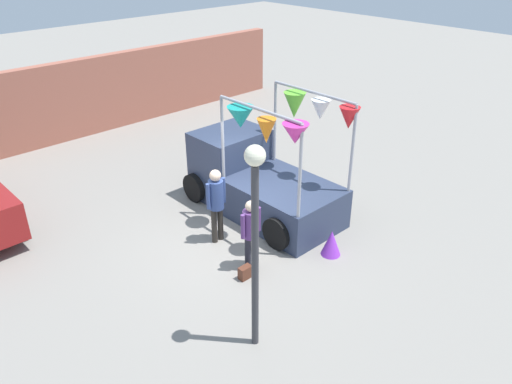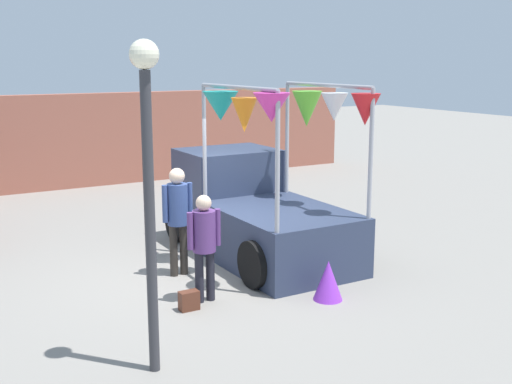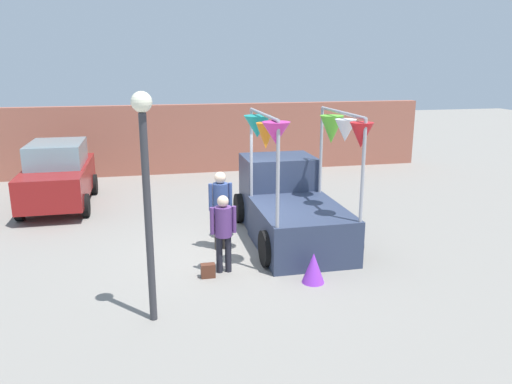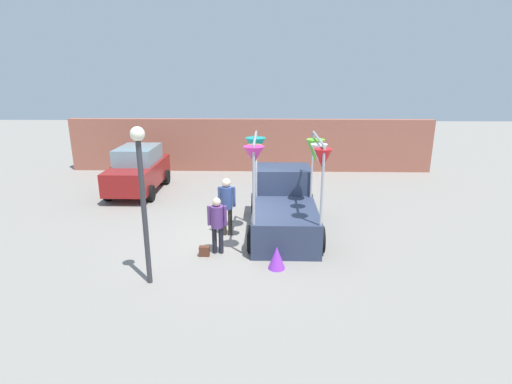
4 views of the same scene
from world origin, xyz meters
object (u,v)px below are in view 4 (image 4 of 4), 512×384
at_px(person_vendor, 227,201).
at_px(vendor_truck, 284,202).
at_px(folded_kite_bundle_violet, 277,258).
at_px(person_customer, 217,220).
at_px(parked_car, 138,170).
at_px(street_lamp, 142,184).
at_px(handbag, 204,251).

bearing_deg(person_vendor, vendor_truck, 17.49).
bearing_deg(folded_kite_bundle_violet, person_customer, 151.64).
xyz_separation_m(vendor_truck, parked_car, (-5.86, 3.99, 0.05)).
bearing_deg(folded_kite_bundle_violet, person_vendor, 124.28).
height_order(vendor_truck, parked_car, vendor_truck).
distance_m(vendor_truck, folded_kite_bundle_violet, 2.78).
height_order(vendor_truck, street_lamp, street_lamp).
bearing_deg(parked_car, person_customer, -55.63).
distance_m(parked_car, street_lamp, 8.04).
xyz_separation_m(person_customer, folded_kite_bundle_violet, (1.61, -0.87, -0.67)).
distance_m(vendor_truck, street_lamp, 5.06).
relative_size(parked_car, person_vendor, 2.22).
relative_size(person_vendor, street_lamp, 0.48).
relative_size(vendor_truck, parked_car, 1.04).
bearing_deg(person_customer, person_vendor, 83.78).
xyz_separation_m(person_vendor, handbag, (-0.49, -1.49, -0.96)).
bearing_deg(person_customer, parked_car, 124.37).
xyz_separation_m(handbag, folded_kite_bundle_violet, (1.96, -0.67, 0.16)).
bearing_deg(person_vendor, parked_car, 132.26).
bearing_deg(handbag, person_vendor, 71.74).
bearing_deg(vendor_truck, person_customer, -135.69).
distance_m(person_vendor, street_lamp, 3.61).
bearing_deg(handbag, parked_car, 121.09).
bearing_deg(street_lamp, person_customer, 49.06).
relative_size(handbag, folded_kite_bundle_violet, 0.47).
distance_m(vendor_truck, parked_car, 7.09).
xyz_separation_m(person_customer, person_vendor, (0.14, 1.29, 0.13)).
bearing_deg(person_vendor, street_lamp, -118.21).
xyz_separation_m(person_vendor, street_lamp, (-1.58, -2.95, 1.35)).
xyz_separation_m(street_lamp, folded_kite_bundle_violet, (3.05, 0.79, -2.15)).
bearing_deg(vendor_truck, person_vendor, -162.51).
relative_size(person_customer, person_vendor, 0.89).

